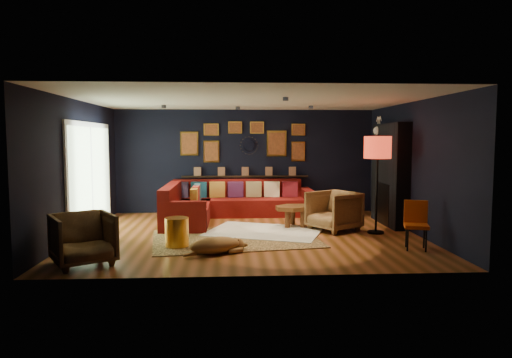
{
  "coord_description": "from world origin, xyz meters",
  "views": [
    {
      "loc": [
        -0.36,
        -8.81,
        1.86
      ],
      "look_at": [
        0.14,
        0.3,
        1.06
      ],
      "focal_mm": 32.0,
      "sensor_mm": 36.0,
      "label": 1
    }
  ],
  "objects": [
    {
      "name": "armchair_right",
      "position": [
        1.72,
        0.27,
        0.44
      ],
      "size": [
        1.14,
        1.16,
        0.89
      ],
      "primitive_type": "imported",
      "rotation": [
        0.0,
        0.0,
        -1.0
      ],
      "color": "tan",
      "rests_on": "ground"
    },
    {
      "name": "ceiling_spots",
      "position": [
        -0.0,
        0.8,
        2.56
      ],
      "size": [
        3.3,
        2.5,
        0.06
      ],
      "color": "black",
      "rests_on": "room_walls"
    },
    {
      "name": "floor",
      "position": [
        0.0,
        0.0,
        0.0
      ],
      "size": [
        6.5,
        6.5,
        0.0
      ],
      "primitive_type": "plane",
      "color": "#9C512C",
      "rests_on": "ground"
    },
    {
      "name": "ledge",
      "position": [
        0.0,
        2.68,
        0.92
      ],
      "size": [
        3.2,
        0.12,
        0.04
      ],
      "primitive_type": "cube",
      "color": "black",
      "rests_on": "room_walls"
    },
    {
      "name": "dog",
      "position": [
        -0.63,
        -1.53,
        0.2
      ],
      "size": [
        1.29,
        0.98,
        0.37
      ],
      "primitive_type": null,
      "rotation": [
        0.0,
        0.0,
        0.4
      ],
      "color": "olive",
      "rests_on": "leopard_rug"
    },
    {
      "name": "orange_chair",
      "position": [
        2.77,
        -1.34,
        0.48
      ],
      "size": [
        0.48,
        0.48,
        0.82
      ],
      "rotation": [
        0.0,
        0.0,
        -0.3
      ],
      "color": "black",
      "rests_on": "ground"
    },
    {
      "name": "gallery_wall",
      "position": [
        -0.01,
        2.72,
        1.81
      ],
      "size": [
        3.15,
        0.04,
        1.02
      ],
      "color": "gold",
      "rests_on": "room_walls"
    },
    {
      "name": "room_walls",
      "position": [
        0.0,
        0.0,
        1.59
      ],
      "size": [
        6.5,
        6.5,
        6.5
      ],
      "color": "black",
      "rests_on": "ground"
    },
    {
      "name": "fireplace",
      "position": [
        3.09,
        0.9,
        1.02
      ],
      "size": [
        0.31,
        1.6,
        2.2
      ],
      "color": "black",
      "rests_on": "ground"
    },
    {
      "name": "sunburst_mirror",
      "position": [
        0.1,
        2.72,
        1.7
      ],
      "size": [
        0.47,
        0.16,
        0.47
      ],
      "color": "silver",
      "rests_on": "room_walls"
    },
    {
      "name": "coffee_table",
      "position": [
        0.97,
        0.64,
        0.37
      ],
      "size": [
        1.04,
        0.91,
        0.43
      ],
      "rotation": [
        0.0,
        0.0,
        0.37
      ],
      "color": "brown",
      "rests_on": "shag_rug"
    },
    {
      "name": "deer_head",
      "position": [
        3.14,
        1.4,
        2.05
      ],
      "size": [
        0.5,
        0.28,
        0.45
      ],
      "color": "white",
      "rests_on": "fireplace"
    },
    {
      "name": "pouf",
      "position": [
        -1.3,
        0.66,
        0.2
      ],
      "size": [
        0.51,
        0.51,
        0.33
      ],
      "primitive_type": "cylinder",
      "color": "maroon",
      "rests_on": "shag_rug"
    },
    {
      "name": "shag_rug",
      "position": [
        0.31,
        0.16,
        0.01
      ],
      "size": [
        2.58,
        2.23,
        0.03
      ],
      "primitive_type": "cube",
      "rotation": [
        0.0,
        0.0,
        -0.35
      ],
      "color": "silver",
      "rests_on": "ground"
    },
    {
      "name": "leopard_rug",
      "position": [
        -0.3,
        -0.41,
        0.01
      ],
      "size": [
        3.27,
        2.56,
        0.02
      ],
      "primitive_type": "cube",
      "rotation": [
        0.0,
        0.0,
        0.15
      ],
      "color": "tan",
      "rests_on": "ground"
    },
    {
      "name": "armchair_left",
      "position": [
        -2.55,
        -2.05,
        0.43
      ],
      "size": [
        1.11,
        1.09,
        0.85
      ],
      "primitive_type": "imported",
      "rotation": [
        0.0,
        0.0,
        0.54
      ],
      "color": "tan",
      "rests_on": "ground"
    },
    {
      "name": "sliding_door",
      "position": [
        -3.22,
        0.6,
        1.1
      ],
      "size": [
        0.06,
        2.8,
        2.2
      ],
      "color": "white",
      "rests_on": "ground"
    },
    {
      "name": "floor_lamp",
      "position": [
        2.5,
        -0.05,
        1.63
      ],
      "size": [
        0.53,
        0.53,
        1.92
      ],
      "color": "black",
      "rests_on": "ground"
    },
    {
      "name": "sectional",
      "position": [
        -0.61,
        1.81,
        0.32
      ],
      "size": [
        3.41,
        2.69,
        0.86
      ],
      "color": "maroon",
      "rests_on": "ground"
    },
    {
      "name": "gold_stool",
      "position": [
        -1.3,
        -1.0,
        0.26
      ],
      "size": [
        0.41,
        0.41,
        0.51
      ],
      "primitive_type": "cylinder",
      "color": "gold",
      "rests_on": "ground"
    }
  ]
}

